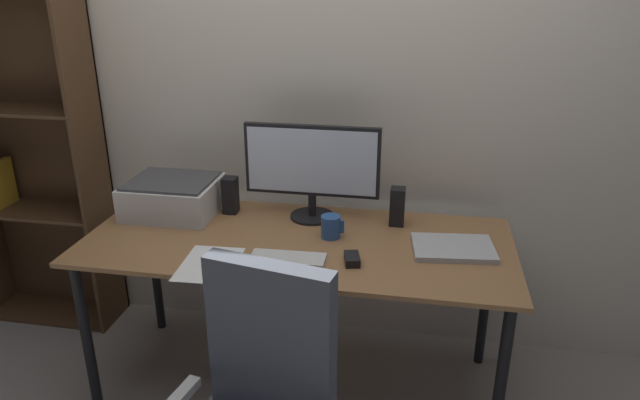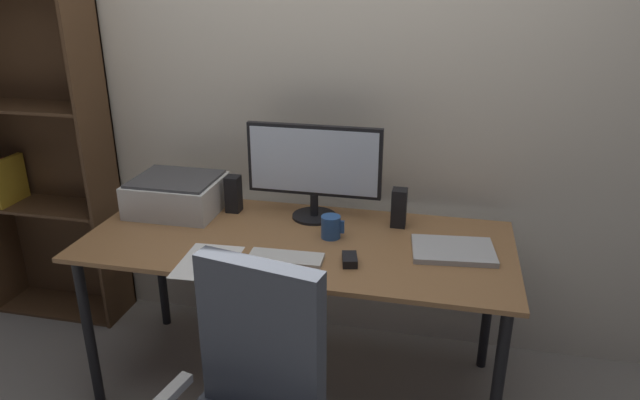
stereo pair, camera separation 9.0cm
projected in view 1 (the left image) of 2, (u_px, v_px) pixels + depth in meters
The scene contains 13 objects.
ground_plane at pixel (299, 383), 2.68m from camera, with size 12.00×12.00×0.00m, color gray.
back_wall at pixel (321, 81), 2.70m from camera, with size 6.40×0.10×2.60m, color beige.
desk at pixel (297, 255), 2.43m from camera, with size 1.78×0.76×0.74m.
monitor at pixel (312, 166), 2.53m from camera, with size 0.60×0.20×0.43m.
keyboard at pixel (288, 259), 2.23m from camera, with size 0.29×0.11×0.02m, color silver.
mouse at pixel (352, 259), 2.21m from camera, with size 0.06×0.10×0.03m, color black.
coffee_mug at pixel (331, 227), 2.41m from camera, with size 0.10×0.08×0.10m.
laptop at pixel (453, 248), 2.31m from camera, with size 0.32×0.23×0.02m, color #B7BABC.
speaker_left at pixel (230, 195), 2.65m from camera, with size 0.06×0.07×0.17m, color black.
speaker_right at pixel (397, 207), 2.52m from camera, with size 0.06×0.07×0.17m, color black.
printer at pixel (173, 196), 2.65m from camera, with size 0.40×0.34×0.16m.
paper_sheet at pixel (209, 264), 2.20m from camera, with size 0.21×0.30×0.00m, color white.
bookshelf at pixel (30, 162), 2.95m from camera, with size 0.72×0.28×1.78m.
Camera 1 is at (0.49, -2.12, 1.78)m, focal length 32.43 mm.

